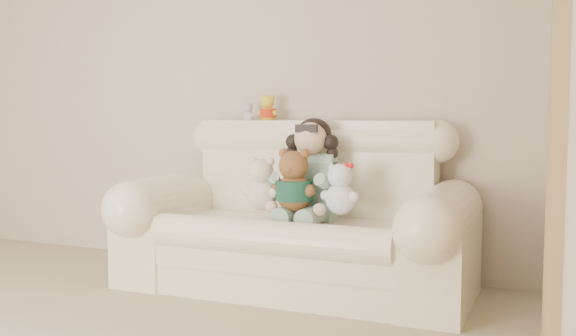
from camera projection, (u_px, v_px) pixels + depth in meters
The scene contains 9 objects.
wall_back at pixel (223, 81), 4.58m from camera, with size 4.50×4.50×0.00m, color beige.
sofa at pixel (294, 205), 3.89m from camera, with size 2.10×0.95×1.03m, color beige, non-canonical shape.
door_panel at pixel (560, 117), 2.72m from camera, with size 0.06×0.90×2.10m, color #9E7A43.
seated_child at pixel (311, 168), 3.91m from camera, with size 0.38×0.47×0.64m, color #2A6D4E, non-canonical shape.
brown_teddy at pixel (294, 174), 3.74m from camera, with size 0.28×0.21×0.43m, color brown, non-canonical shape.
white_cat at pixel (340, 183), 3.64m from camera, with size 0.22×0.17×0.35m, color white, non-canonical shape.
cream_teddy at pixel (262, 179), 3.80m from camera, with size 0.24×0.18×0.37m, color beige, non-canonical shape.
yellow_mini_bear at pixel (268, 106), 4.28m from camera, with size 0.14×0.11×0.22m, color yellow, non-canonical shape.
grey_mini_plush at pixel (248, 110), 4.34m from camera, with size 0.10×0.08×0.16m, color silver, non-canonical shape.
Camera 1 is at (2.23, -1.57, 1.06)m, focal length 40.16 mm.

